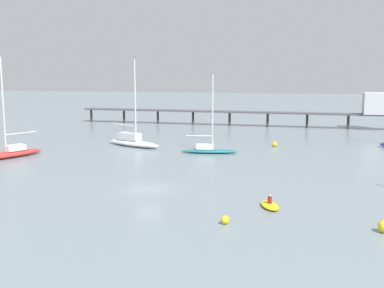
{
  "coord_description": "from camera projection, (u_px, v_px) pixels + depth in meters",
  "views": [
    {
      "loc": [
        13.81,
        -41.82,
        11.22
      ],
      "look_at": [
        0.0,
        18.88,
        1.5
      ],
      "focal_mm": 43.83,
      "sensor_mm": 36.0,
      "label": 1
    }
  ],
  "objects": [
    {
      "name": "ground_plane",
      "position": [
        149.0,
        189.0,
        45.05
      ],
      "size": [
        400.0,
        400.0,
        0.0
      ],
      "primitive_type": "plane",
      "color": "gray"
    },
    {
      "name": "pier",
      "position": [
        306.0,
        108.0,
        92.69
      ],
      "size": [
        64.41,
        4.84,
        7.15
      ],
      "color": "#4C4C51",
      "rests_on": "ground_plane"
    },
    {
      "name": "sailboat_teal",
      "position": [
        209.0,
        148.0,
        64.54
      ],
      "size": [
        7.92,
        2.79,
        10.81
      ],
      "color": "#1E727A",
      "rests_on": "ground_plane"
    },
    {
      "name": "sailboat_red",
      "position": [
        10.0,
        152.0,
        61.34
      ],
      "size": [
        6.07,
        9.4,
        12.99
      ],
      "color": "red",
      "rests_on": "ground_plane"
    },
    {
      "name": "sailboat_white",
      "position": [
        133.0,
        141.0,
        70.44
      ],
      "size": [
        9.9,
        6.03,
        12.9
      ],
      "color": "white",
      "rests_on": "ground_plane"
    },
    {
      "name": "dinghy_yellow",
      "position": [
        270.0,
        205.0,
        38.92
      ],
      "size": [
        2.23,
        3.2,
        1.14
      ],
      "color": "yellow",
      "rests_on": "ground_plane"
    },
    {
      "name": "mooring_buoy_inner",
      "position": [
        384.0,
        226.0,
        32.78
      ],
      "size": [
        0.9,
        0.9,
        0.9
      ],
      "primitive_type": "sphere",
      "color": "yellow",
      "rests_on": "ground_plane"
    },
    {
      "name": "mooring_buoy_far",
      "position": [
        225.0,
        220.0,
        34.64
      ],
      "size": [
        0.65,
        0.65,
        0.65
      ],
      "primitive_type": "sphere",
      "color": "yellow",
      "rests_on": "ground_plane"
    },
    {
      "name": "mooring_buoy_near",
      "position": [
        275.0,
        144.0,
        70.11
      ],
      "size": [
        0.77,
        0.77,
        0.77
      ],
      "primitive_type": "sphere",
      "color": "yellow",
      "rests_on": "ground_plane"
    }
  ]
}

